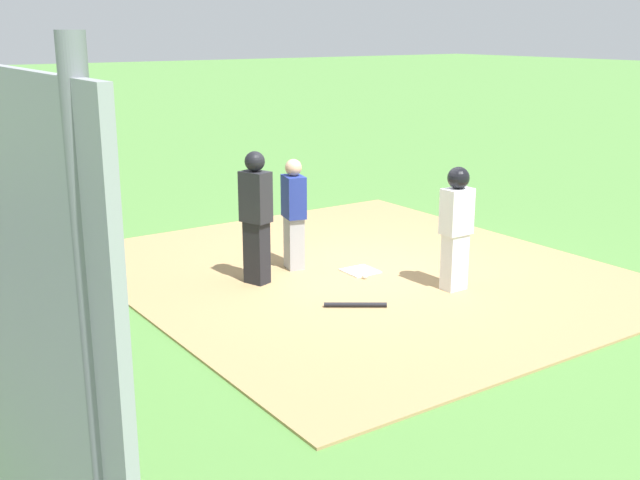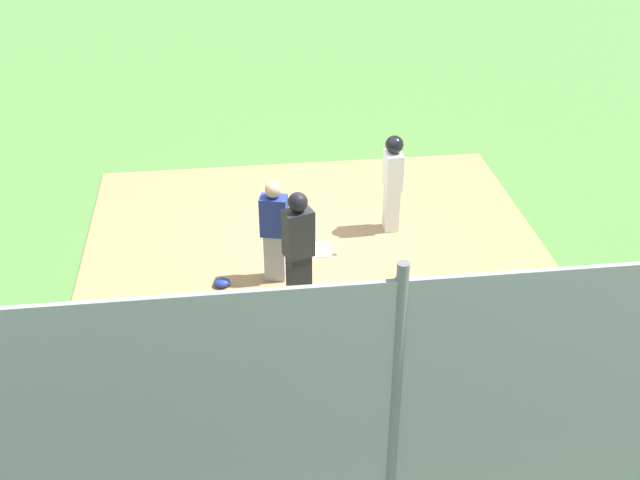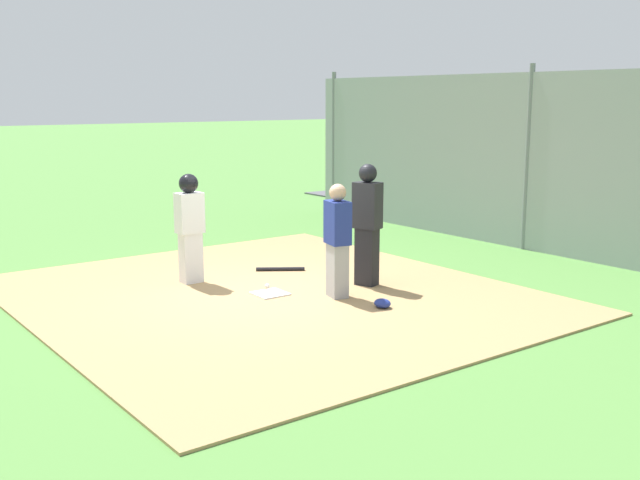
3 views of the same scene
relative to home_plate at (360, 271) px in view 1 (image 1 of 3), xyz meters
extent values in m
plane|color=#51843D|center=(0.00, 0.00, -0.04)|extent=(140.00, 140.00, 0.00)
cube|color=#A88456|center=(0.00, 0.00, -0.03)|extent=(7.20, 6.40, 0.03)
cube|color=white|center=(0.00, 0.00, 0.00)|extent=(0.45, 0.45, 0.02)
cube|color=#9E9EA3|center=(-0.67, -0.68, 0.36)|extent=(0.34, 0.29, 0.75)
cube|color=navy|center=(-0.67, -0.68, 1.04)|extent=(0.43, 0.34, 0.59)
sphere|color=tan|center=(-0.67, -0.68, 1.45)|extent=(0.23, 0.23, 0.23)
cube|color=black|center=(-0.40, -1.44, 0.41)|extent=(0.35, 0.30, 0.85)
cube|color=#232328|center=(-0.40, -1.44, 1.18)|extent=(0.44, 0.37, 0.67)
sphere|color=black|center=(-0.40, -1.44, 1.64)|extent=(0.27, 0.27, 0.27)
cube|color=silver|center=(1.30, 0.55, 0.37)|extent=(0.22, 0.30, 0.75)
cube|color=white|center=(1.30, 0.55, 1.04)|extent=(0.26, 0.38, 0.60)
sphere|color=tan|center=(1.30, 0.55, 1.46)|extent=(0.24, 0.24, 0.24)
sphere|color=black|center=(1.30, 0.55, 1.48)|extent=(0.29, 0.29, 0.29)
cylinder|color=black|center=(1.12, -0.93, 0.02)|extent=(0.49, 0.67, 0.06)
ellipsoid|color=navy|center=(-1.47, -0.80, 0.05)|extent=(0.24, 0.20, 0.12)
sphere|color=white|center=(0.29, -0.15, 0.03)|extent=(0.07, 0.07, 0.07)
camera|label=1|loc=(8.30, -6.40, 3.31)|focal=43.64mm
camera|label=2|loc=(-1.24, -10.46, 6.49)|focal=44.49mm
camera|label=3|loc=(-8.58, 5.58, 2.71)|focal=42.08mm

